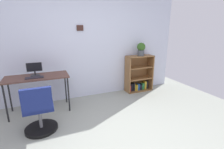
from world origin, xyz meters
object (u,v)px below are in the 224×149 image
at_px(monitor, 35,69).
at_px(bookshelf_low, 138,75).
at_px(office_chair, 39,113).
at_px(keyboard, 34,78).
at_px(desk, 37,79).
at_px(potted_plant_on_shelf, 141,49).

bearing_deg(monitor, bookshelf_low, 4.48).
height_order(monitor, office_chair, monitor).
height_order(monitor, keyboard, monitor).
bearing_deg(office_chair, monitor, 92.13).
bearing_deg(keyboard, bookshelf_low, 8.52).
bearing_deg(keyboard, office_chair, -86.43).
xyz_separation_m(office_chair, bookshelf_low, (2.45, 1.03, 0.07)).
height_order(monitor, bookshelf_low, monitor).
relative_size(keyboard, office_chair, 0.39).
height_order(desk, potted_plant_on_shelf, potted_plant_on_shelf).
bearing_deg(potted_plant_on_shelf, monitor, -176.84).
xyz_separation_m(monitor, bookshelf_low, (2.48, 0.19, -0.45)).
xyz_separation_m(keyboard, office_chair, (0.04, -0.66, -0.40)).
bearing_deg(bookshelf_low, office_chair, -157.11).
bearing_deg(monitor, keyboard, -93.19).
height_order(keyboard, potted_plant_on_shelf, potted_plant_on_shelf).
relative_size(bookshelf_low, potted_plant_on_shelf, 2.85).
relative_size(desk, keyboard, 3.65).
height_order(desk, keyboard, keyboard).
height_order(bookshelf_low, potted_plant_on_shelf, potted_plant_on_shelf).
distance_m(desk, monitor, 0.20).
height_order(monitor, potted_plant_on_shelf, potted_plant_on_shelf).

